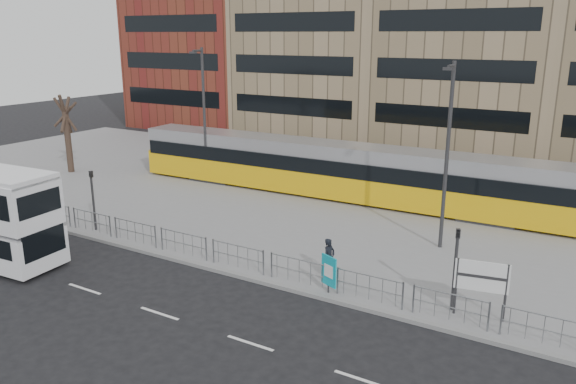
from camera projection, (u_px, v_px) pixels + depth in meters
The scene contains 14 objects.
ground at pixel (189, 265), 24.72m from camera, with size 120.00×120.00×0.00m, color black.
plaza at pixel (316, 198), 34.64m from camera, with size 64.00×24.00×0.15m, color gray.
kerb at pixel (190, 263), 24.74m from camera, with size 64.00×0.25×0.17m, color gray.
pedestrian_barrier at pixel (232, 249), 23.89m from camera, with size 32.07×0.07×1.10m.
road_markings at pixel (139, 307), 20.92m from camera, with size 62.00×0.12×0.01m, color white.
tram at pixel (337, 170), 34.16m from camera, with size 28.06×3.44×3.30m.
station_sign at pixel (482, 279), 19.47m from camera, with size 1.81×0.41×2.11m.
ad_panel at pixel (329, 271), 21.50m from camera, with size 0.77×0.38×1.52m.
pedestrian at pixel (329, 258), 22.97m from camera, with size 0.60×0.39×1.65m, color black.
traffic_light_west at pixel (92, 193), 28.20m from camera, with size 0.21×0.23×3.10m.
traffic_light_east at pixel (456, 259), 19.89m from camera, with size 0.22×0.24×3.10m.
lamp_post_west at pixel (204, 111), 36.46m from camera, with size 0.45×1.04×8.85m.
lamp_post_east at pixel (447, 150), 25.11m from camera, with size 0.45×1.04×8.56m.
bare_tree at pixel (63, 92), 39.28m from camera, with size 4.57×4.57×7.80m.
Camera 1 is at (15.44, -17.49, 9.82)m, focal length 35.00 mm.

